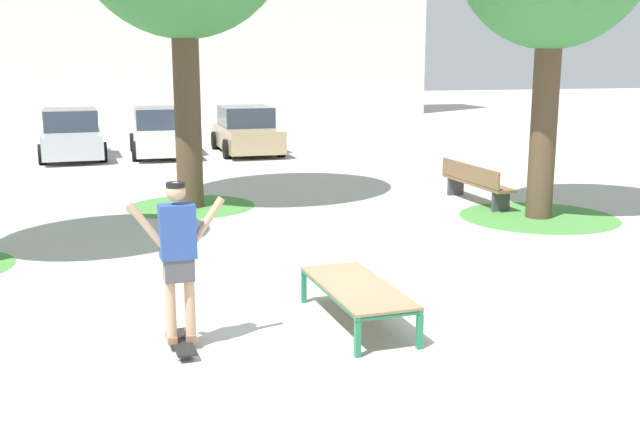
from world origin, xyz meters
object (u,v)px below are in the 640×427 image
skate_box (357,289)px  skater (178,251)px  skateboard (182,343)px  car_tan (246,132)px  park_bench (475,182)px  car_white (161,133)px  car_silver (72,136)px

skate_box → skater: 2.13m
skateboard → skate_box: bearing=6.3°
skater → car_tan: 16.90m
skateboard → park_bench: (6.84, 6.49, 0.37)m
skateboard → car_white: (1.11, 16.66, 0.61)m
car_tan → park_bench: car_tan is taller
skate_box → car_silver: 16.87m
car_white → park_bench: (5.73, -10.17, -0.24)m
park_bench → car_white: bearing=119.4°
skater → skateboard: bearing=-87.2°
skate_box → car_silver: car_silver is taller
car_white → skater: bearing=-93.8°
skater → car_white: (1.11, 16.66, -0.38)m
skateboard → skater: 0.99m
skate_box → car_white: (-0.91, 16.44, 0.28)m
skateboard → car_white: 16.71m
skateboard → car_tan: bearing=76.9°
car_silver → car_tan: (5.44, -0.23, 0.00)m
car_white → park_bench: size_ratio=1.76×
park_bench → skate_box: bearing=-127.6°
skateboard → car_silver: car_silver is taller
skate_box → skateboard: 2.06m
park_bench → skater: bearing=-136.5°
skateboard → car_silver: size_ratio=0.19×
skateboard → car_silver: (-1.62, 16.69, 0.61)m
skater → car_silver: 16.77m
skateboard → skater: bearing=92.8°
car_silver → car_tan: 5.44m
skateboard → car_tan: size_ratio=0.19×
skater → park_bench: skater is taller
skateboard → car_tan: (3.82, 16.46, 0.61)m
skateboard → car_white: size_ratio=0.19×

